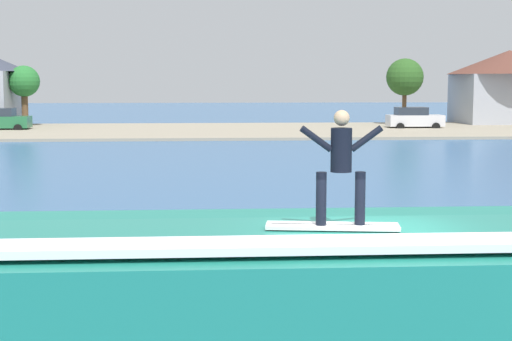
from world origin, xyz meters
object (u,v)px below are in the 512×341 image
car_near_shore (3,120)px  car_far_shore (414,118)px  tree_short_bushy (24,83)px  surfer (341,161)px  house_gabled_white (509,82)px  wave_crest (277,278)px  surfboard (332,226)px  tree_tall_bare (405,77)px

car_near_shore → car_far_shore: (32.80, 0.00, 0.00)m
car_far_shore → tree_short_bushy: tree_short_bushy is taller
surfer → house_gabled_white: bearing=65.9°
car_far_shore → surfer: bearing=-106.6°
car_far_shore → house_gabled_white: bearing=32.2°
car_far_shore → wave_crest: bearing=-107.8°
house_gabled_white → surfer: bearing=-114.1°
surfboard → tree_tall_bare: (15.41, 54.53, 2.49)m
surfboard → surfer: size_ratio=1.19×
car_near_shore → tree_tall_bare: size_ratio=0.68×
wave_crest → tree_tall_bare: (16.20, 53.93, 3.45)m
surfboard → car_far_shore: (15.13, 50.29, -0.82)m
surfer → tree_tall_bare: 56.71m
car_near_shore → tree_tall_bare: 33.52m
car_near_shore → car_far_shore: 32.80m
surfer → house_gabled_white: (25.41, 56.88, 1.10)m
car_far_shore → tree_short_bushy: size_ratio=0.85×
wave_crest → surfer: size_ratio=6.21×
surfboard → tree_short_bushy: 57.16m
wave_crest → surfer: (0.90, -0.66, 1.96)m
car_near_shore → car_far_shore: size_ratio=0.89×
surfboard → tree_short_bushy: size_ratio=0.40×
house_gabled_white → tree_short_bushy: (-42.42, -2.25, -0.05)m
car_far_shore → tree_short_bushy: (-32.03, 4.28, 2.89)m
surfer → tree_short_bushy: tree_short_bushy is taller
car_near_shore → tree_short_bushy: bearing=79.9°
car_near_shore → surfer: bearing=-70.5°
tree_tall_bare → tree_short_bushy: 32.32m
surfboard → car_near_shore: car_near_shore is taller
house_gabled_white → tree_tall_bare: 10.37m
car_far_shore → tree_short_bushy: bearing=172.4°
house_gabled_white → wave_crest: bearing=-115.1°
surfer → tree_short_bushy: size_ratio=0.33×
surfer → car_far_shore: surfer is taller
surfboard → surfer: 1.02m
wave_crest → car_near_shore: 52.48m
car_near_shore → tree_tall_bare: tree_tall_bare is taller
house_gabled_white → tree_short_bushy: bearing=-177.0°
house_gabled_white → surfboard: bearing=-114.2°
surfboard → tree_short_bushy: tree_short_bushy is taller
surfboard → surfer: surfer is taller
car_near_shore → tree_short_bushy: size_ratio=0.76×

